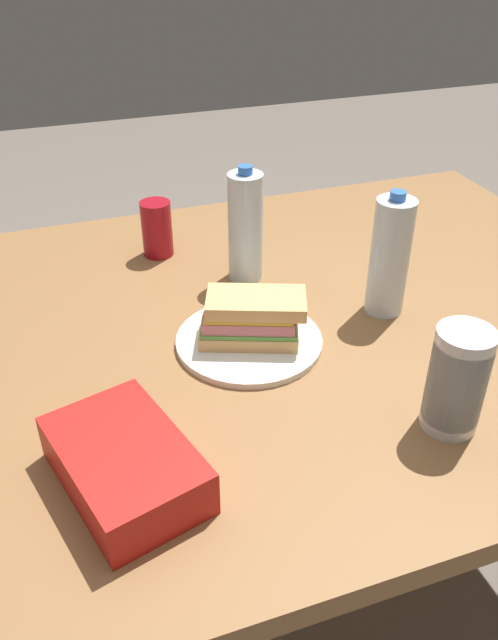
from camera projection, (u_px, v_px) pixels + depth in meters
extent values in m
plane|color=#70665B|center=(259.00, 571.00, 1.61)|extent=(8.00, 8.00, 0.00)
cube|color=olive|center=(263.00, 330.00, 1.21)|extent=(1.59, 1.11, 0.04)
cylinder|color=brown|center=(424.00, 305.00, 1.98)|extent=(0.07, 0.07, 0.71)
cylinder|color=white|center=(249.00, 341.00, 1.13)|extent=(0.26, 0.26, 0.01)
cube|color=#DBB26B|center=(249.00, 332.00, 1.12)|extent=(0.19, 0.15, 0.02)
cube|color=#599E3F|center=(249.00, 325.00, 1.11)|extent=(0.18, 0.14, 0.01)
cube|color=#C6727A|center=(249.00, 318.00, 1.11)|extent=(0.18, 0.13, 0.02)
cube|color=yellow|center=(249.00, 312.00, 1.10)|extent=(0.17, 0.13, 0.01)
cube|color=#DBB26B|center=(256.00, 303.00, 1.10)|extent=(0.19, 0.15, 0.02)
cylinder|color=maroon|center=(157.00, 229.00, 1.39)|extent=(0.07, 0.07, 0.12)
cube|color=red|center=(125.00, 464.00, 0.85)|extent=(0.21, 0.26, 0.07)
cylinder|color=silver|center=(246.00, 228.00, 1.27)|extent=(0.07, 0.07, 0.22)
cylinder|color=blue|center=(245.00, 170.00, 1.21)|extent=(0.03, 0.03, 0.02)
cylinder|color=silver|center=(452.00, 399.00, 0.94)|extent=(0.08, 0.08, 0.09)
cylinder|color=silver|center=(455.00, 390.00, 0.93)|extent=(0.08, 0.08, 0.09)
cylinder|color=silver|center=(457.00, 380.00, 0.92)|extent=(0.08, 0.08, 0.09)
cylinder|color=silver|center=(459.00, 370.00, 0.91)|extent=(0.08, 0.08, 0.09)
cylinder|color=silver|center=(461.00, 360.00, 0.90)|extent=(0.08, 0.08, 0.09)
cylinder|color=silver|center=(390.00, 258.00, 1.17)|extent=(0.07, 0.07, 0.22)
cylinder|color=blue|center=(398.00, 196.00, 1.10)|extent=(0.03, 0.03, 0.02)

